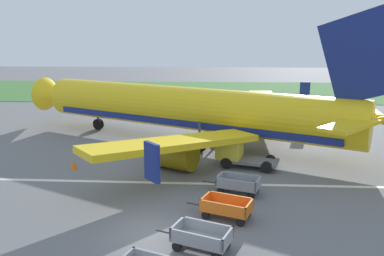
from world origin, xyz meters
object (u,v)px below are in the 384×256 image
object	(u,v)px
airplane	(197,110)
baggage_cart_far_end	(238,184)
baggage_cart_third_in_row	(201,237)
service_truck_beside_carts	(236,151)
traffic_cone_near_plane	(74,165)
baggage_cart_fourth_in_row	(226,207)

from	to	relation	value
airplane	baggage_cart_far_end	size ratio (longest dim) A/B	9.81
baggage_cart_third_in_row	service_truck_beside_carts	world-z (taller)	service_truck_beside_carts
baggage_cart_third_in_row	service_truck_beside_carts	distance (m)	12.05
airplane	traffic_cone_near_plane	size ratio (longest dim) A/B	53.92
baggage_cart_far_end	traffic_cone_near_plane	size ratio (longest dim) A/B	5.50
baggage_cart_third_in_row	baggage_cart_fourth_in_row	world-z (taller)	same
airplane	traffic_cone_near_plane	world-z (taller)	airplane
baggage_cart_third_in_row	baggage_cart_fourth_in_row	bearing A→B (deg)	69.31
airplane	baggage_cart_third_in_row	world-z (taller)	airplane
baggage_cart_far_end	service_truck_beside_carts	distance (m)	5.32
baggage_cart_third_in_row	baggage_cart_far_end	bearing A→B (deg)	72.98
baggage_cart_fourth_in_row	service_truck_beside_carts	xyz separation A→B (m)	(0.95, 8.68, 0.50)
baggage_cart_third_in_row	service_truck_beside_carts	xyz separation A→B (m)	(2.15, 11.85, 0.50)
traffic_cone_near_plane	service_truck_beside_carts	bearing A→B (deg)	7.28
baggage_cart_fourth_in_row	baggage_cart_far_end	xyz separation A→B (m)	(0.81, 3.38, 0.00)
baggage_cart_fourth_in_row	traffic_cone_near_plane	size ratio (longest dim) A/B	5.47
airplane	baggage_cart_far_end	distance (m)	11.79
baggage_cart_third_in_row	baggage_cart_far_end	xyz separation A→B (m)	(2.01, 6.55, 0.00)
baggage_cart_far_end	traffic_cone_near_plane	world-z (taller)	baggage_cart_far_end
baggage_cart_third_in_row	traffic_cone_near_plane	world-z (taller)	baggage_cart_third_in_row
service_truck_beside_carts	baggage_cart_fourth_in_row	bearing A→B (deg)	-96.26
service_truck_beside_carts	traffic_cone_near_plane	bearing A→B (deg)	-172.72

